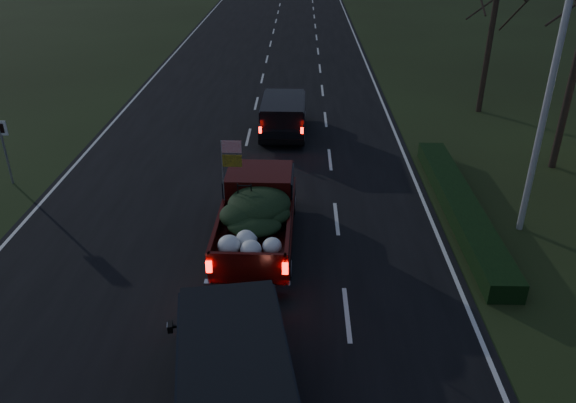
# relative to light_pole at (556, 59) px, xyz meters

# --- Properties ---
(ground) EXTENTS (120.00, 120.00, 0.00)m
(ground) POSITION_rel_light_pole_xyz_m (-9.50, -2.00, -5.48)
(ground) COLOR black
(ground) RESTS_ON ground
(road_asphalt) EXTENTS (14.00, 120.00, 0.02)m
(road_asphalt) POSITION_rel_light_pole_xyz_m (-9.50, -2.00, -5.47)
(road_asphalt) COLOR black
(road_asphalt) RESTS_ON ground
(hedge_row) EXTENTS (1.00, 10.00, 0.60)m
(hedge_row) POSITION_rel_light_pole_xyz_m (-1.70, 1.00, -5.18)
(hedge_row) COLOR black
(hedge_row) RESTS_ON ground
(light_pole) EXTENTS (0.50, 0.90, 9.16)m
(light_pole) POSITION_rel_light_pole_xyz_m (0.00, 0.00, 0.00)
(light_pole) COLOR silver
(light_pole) RESTS_ON ground
(route_sign) EXTENTS (0.55, 0.08, 2.50)m
(route_sign) POSITION_rel_light_pole_xyz_m (-18.00, 3.00, -3.82)
(route_sign) COLOR gray
(route_sign) RESTS_ON ground
(bare_tree_far) EXTENTS (3.60, 3.60, 7.00)m
(bare_tree_far) POSITION_rel_light_pole_xyz_m (2.00, 12.00, -0.25)
(bare_tree_far) COLOR black
(bare_tree_far) RESTS_ON ground
(pickup_truck) EXTENTS (2.28, 5.72, 2.98)m
(pickup_truck) POSITION_rel_light_pole_xyz_m (-8.42, -0.99, -4.37)
(pickup_truck) COLOR #3A0907
(pickup_truck) RESTS_ON ground
(lead_suv) EXTENTS (2.02, 4.71, 1.35)m
(lead_suv) POSITION_rel_light_pole_xyz_m (-7.91, 8.51, -4.46)
(lead_suv) COLOR black
(lead_suv) RESTS_ON ground
(rear_suv) EXTENTS (3.02, 5.47, 1.49)m
(rear_suv) POSITION_rel_light_pole_xyz_m (-8.43, -7.52, -4.36)
(rear_suv) COLOR black
(rear_suv) RESTS_ON ground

